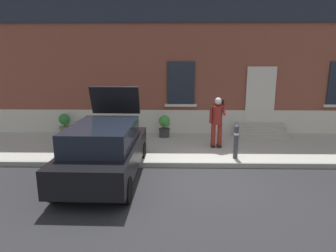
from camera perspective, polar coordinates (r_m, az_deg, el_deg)
name	(u,v)px	position (r m, az deg, el deg)	size (l,w,h in m)	color
ground_plane	(201,180)	(7.89, 6.41, -10.44)	(80.00, 80.00, 0.00)	#232326
sidewalk	(194,147)	(10.49, 5.04, -4.04)	(24.00, 3.60, 0.15)	#99968E
curb_edge	(198,165)	(8.73, 5.86, -7.56)	(24.00, 0.12, 0.15)	gray
building_facade	(191,44)	(12.55, 4.61, 15.59)	(24.00, 1.52, 7.50)	brown
entrance_stoop	(260,131)	(12.28, 17.59, -0.85)	(1.90, 0.96, 0.48)	#9E998E
hatchback_car_black	(105,149)	(7.89, -12.24, -4.47)	(1.85, 4.09, 2.34)	black
bollard_near_person	(236,141)	(9.10, 13.14, -2.78)	(0.15, 0.15, 1.04)	#333338
bollard_far_left	(114,140)	(9.08, -10.54, -2.69)	(0.15, 0.15, 1.04)	#333338
person_on_phone	(217,119)	(9.95, 9.57, 1.29)	(0.51, 0.49, 1.75)	maroon
planter_olive	(65,124)	(12.42, -19.50, 0.43)	(0.44, 0.44, 0.86)	#606B38
planter_cream	(113,126)	(11.54, -10.71, 0.06)	(0.44, 0.44, 0.86)	beige
planter_charcoal	(165,125)	(11.38, -0.68, 0.10)	(0.44, 0.44, 0.86)	#2D2D30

